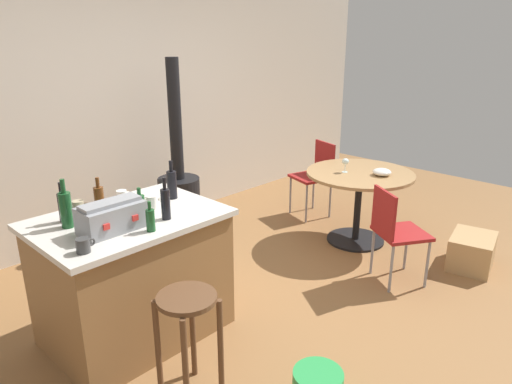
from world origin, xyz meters
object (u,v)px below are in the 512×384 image
(kitchen_island, at_px, (133,276))
(bottle_1, at_px, (66,209))
(bottle_3, at_px, (63,207))
(folding_chair_far, at_px, (316,173))
(serving_bowl, at_px, (382,172))
(cup_0, at_px, (152,202))
(bottle_4, at_px, (140,205))
(wood_stove, at_px, (179,194))
(cup_2, at_px, (83,245))
(bottle_2, at_px, (172,184))
(cardboard_box, at_px, (472,251))
(bottle_5, at_px, (166,203))
(folding_chair_near, at_px, (395,229))
(toolbox, at_px, (112,216))
(wooden_stool, at_px, (188,324))
(bottle_6, at_px, (99,199))
(cup_3, at_px, (79,208))
(dining_table, at_px, (359,189))
(cup_1, at_px, (122,197))
(wine_glass, at_px, (345,162))
(bottle_0, at_px, (150,220))

(kitchen_island, xyz_separation_m, bottle_1, (-0.36, 0.12, 0.58))
(bottle_3, bearing_deg, folding_chair_far, 5.20)
(kitchen_island, bearing_deg, folding_chair_far, 10.20)
(serving_bowl, bearing_deg, cup_0, 167.74)
(bottle_3, height_order, bottle_4, bottle_3)
(wood_stove, height_order, cup_2, wood_stove)
(bottle_2, xyz_separation_m, bottle_4, (-0.37, -0.13, -0.03))
(bottle_2, xyz_separation_m, bottle_3, (-0.77, 0.14, -0.01))
(bottle_2, distance_m, cardboard_box, 2.87)
(bottle_5, distance_m, serving_bowl, 2.40)
(folding_chair_near, distance_m, toolbox, 2.36)
(bottle_4, distance_m, bottle_5, 0.20)
(folding_chair_far, relative_size, serving_bowl, 4.89)
(wooden_stool, xyz_separation_m, serving_bowl, (2.66, 0.29, 0.29))
(bottle_1, relative_size, serving_bowl, 1.78)
(bottle_1, xyz_separation_m, cardboard_box, (3.10, -1.49, -0.89))
(cup_0, bearing_deg, bottle_6, 146.23)
(wooden_stool, height_order, cup_3, cup_3)
(cup_0, bearing_deg, toolbox, -159.45)
(cup_0, bearing_deg, kitchen_island, -176.83)
(bottle_6, bearing_deg, dining_table, -10.68)
(folding_chair_near, bearing_deg, bottle_2, 145.57)
(cup_0, bearing_deg, bottle_1, 169.59)
(wooden_stool, bearing_deg, cup_1, 76.78)
(wooden_stool, relative_size, bottle_5, 2.39)
(serving_bowl, bearing_deg, bottle_2, 164.64)
(bottle_6, bearing_deg, cup_3, 163.30)
(bottle_3, height_order, wine_glass, bottle_3)
(bottle_1, height_order, cardboard_box, bottle_1)
(bottle_1, xyz_separation_m, cup_3, (0.14, 0.13, -0.07))
(cup_1, bearing_deg, cup_2, -136.20)
(bottle_0, height_order, serving_bowl, bottle_0)
(wooden_stool, height_order, bottle_5, bottle_5)
(kitchen_island, bearing_deg, wooden_stool, -99.27)
(folding_chair_near, height_order, bottle_6, bottle_6)
(bottle_4, relative_size, wine_glass, 1.39)
(bottle_3, bearing_deg, kitchen_island, -33.30)
(bottle_2, relative_size, wine_glass, 2.02)
(bottle_4, bearing_deg, cardboard_box, -26.35)
(serving_bowl, bearing_deg, cup_2, 176.32)
(wood_stove, relative_size, cup_0, 15.44)
(bottle_5, bearing_deg, wine_glass, 1.50)
(bottle_0, distance_m, bottle_4, 0.29)
(wooden_stool, xyz_separation_m, folding_chair_near, (2.09, -0.19, -0.00))
(cup_3, bearing_deg, cup_0, -28.93)
(kitchen_island, xyz_separation_m, bottle_5, (0.16, -0.23, 0.57))
(kitchen_island, bearing_deg, cup_3, 131.60)
(toolbox, distance_m, bottle_3, 0.38)
(wood_stove, bearing_deg, cardboard_box, -60.63)
(kitchen_island, xyz_separation_m, wooden_stool, (-0.13, -0.78, 0.04))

